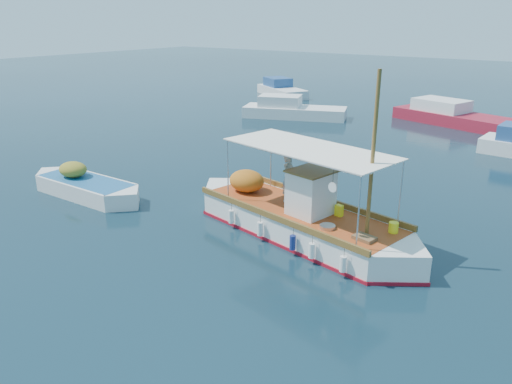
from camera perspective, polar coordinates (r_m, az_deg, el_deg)
The scene contains 6 objects.
ground at distance 17.49m, azimuth 1.86°, elevation -4.63°, with size 160.00×160.00×0.00m, color black.
fishing_caique at distance 17.27m, azimuth 4.77°, elevation -3.10°, with size 9.64×3.99×5.99m.
dinghy at distance 22.15m, azimuth -18.91°, elevation 0.46°, with size 6.23×1.81×1.52m.
bg_boat_nw at distance 37.48m, azimuth 4.09°, elevation 9.23°, with size 7.82×4.95×1.80m.
bg_boat_n at distance 37.61m, azimuth 21.60°, elevation 7.96°, with size 9.16×5.23×1.80m.
bg_boat_far_w at distance 48.04m, azimuth 2.88°, elevation 11.52°, with size 6.63×5.23×1.80m.
Camera 1 is at (8.85, -13.28, 7.15)m, focal length 35.00 mm.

